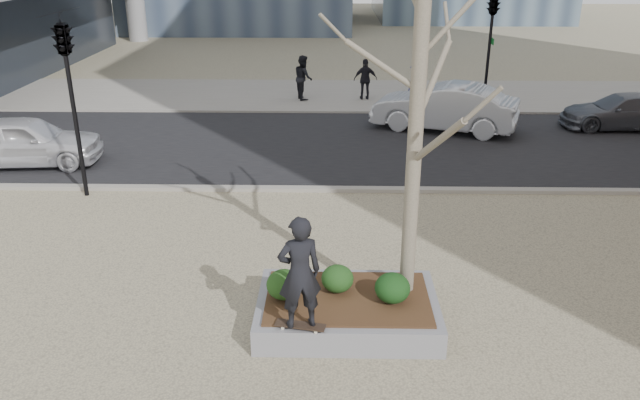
{
  "coord_description": "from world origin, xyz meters",
  "views": [
    {
      "loc": [
        0.73,
        -8.95,
        5.92
      ],
      "look_at": [
        0.5,
        2.0,
        1.4
      ],
      "focal_mm": 35.0,
      "sensor_mm": 36.0,
      "label": 1
    }
  ],
  "objects_px": {
    "planter": "(347,310)",
    "skateboarder": "(300,273)",
    "skateboard": "(300,327)",
    "police_car": "(26,141)"
  },
  "relations": [
    {
      "from": "planter",
      "to": "skateboarder",
      "type": "bearing_deg",
      "value": -130.17
    },
    {
      "from": "skateboard",
      "to": "police_car",
      "type": "xyz_separation_m",
      "value": [
        -8.24,
        8.74,
        0.24
      ]
    },
    {
      "from": "police_car",
      "to": "skateboarder",
      "type": "bearing_deg",
      "value": -141.48
    },
    {
      "from": "planter",
      "to": "skateboard",
      "type": "relative_size",
      "value": 3.85
    },
    {
      "from": "skateboard",
      "to": "skateboarder",
      "type": "xyz_separation_m",
      "value": [
        0.0,
        0.0,
        0.94
      ]
    },
    {
      "from": "skateboard",
      "to": "skateboarder",
      "type": "relative_size",
      "value": 0.43
    },
    {
      "from": "skateboard",
      "to": "police_car",
      "type": "bearing_deg",
      "value": 144.82
    },
    {
      "from": "planter",
      "to": "skateboarder",
      "type": "relative_size",
      "value": 1.66
    },
    {
      "from": "skateboard",
      "to": "skateboarder",
      "type": "distance_m",
      "value": 0.94
    },
    {
      "from": "skateboarder",
      "to": "police_car",
      "type": "height_order",
      "value": "skateboarder"
    }
  ]
}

